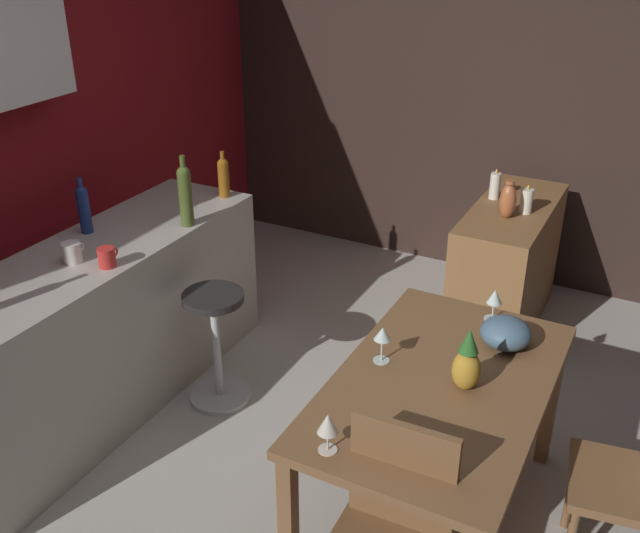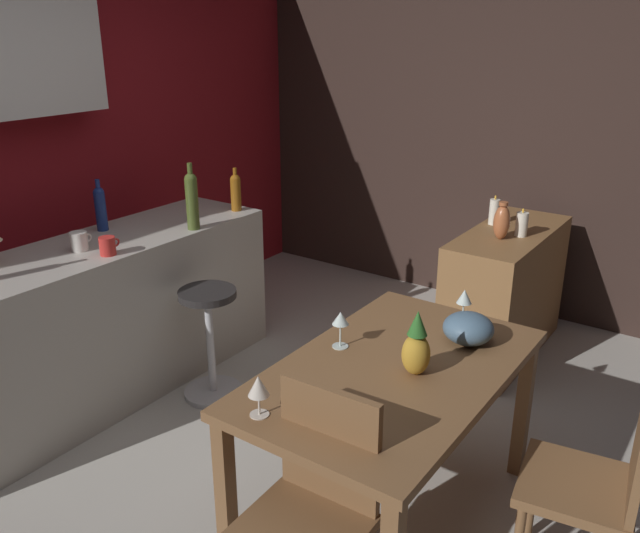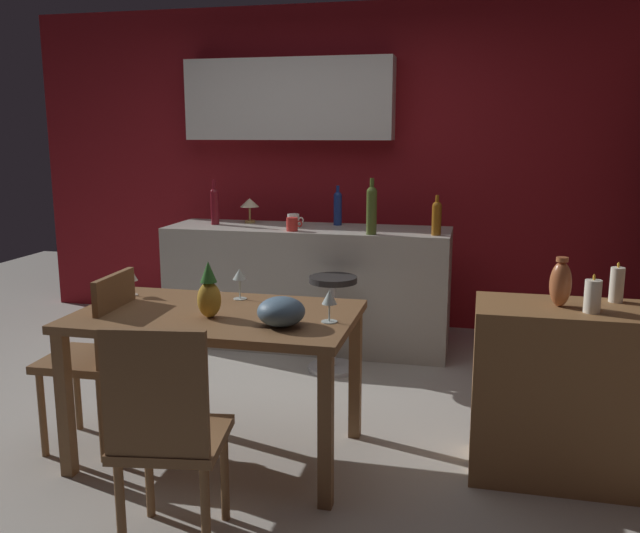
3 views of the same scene
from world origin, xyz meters
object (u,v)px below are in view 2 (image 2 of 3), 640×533
(wine_glass_center, at_px, (464,298))
(pillar_candle_short, at_px, (522,224))
(pillar_candle_tall, at_px, (494,212))
(chair_by_doorway, at_px, (600,478))
(wine_glass_right, at_px, (258,387))
(wine_bottle_amber, at_px, (236,191))
(cup_red, at_px, (108,246))
(chair_near_window, at_px, (311,510))
(bar_stool, at_px, (210,340))
(vase_copper, at_px, (502,222))
(wine_glass_left, at_px, (341,320))
(cup_white, at_px, (79,241))
(fruit_bowl, at_px, (468,328))
(wine_bottle_cobalt, at_px, (100,207))
(wine_bottle_olive, at_px, (192,199))
(sideboard_cabinet, at_px, (504,293))
(pineapple_centerpiece, at_px, (416,347))
(dining_table, at_px, (393,387))

(wine_glass_center, distance_m, pillar_candle_short, 1.15)
(pillar_candle_tall, bearing_deg, chair_by_doorway, -147.48)
(wine_glass_right, distance_m, wine_bottle_amber, 2.10)
(cup_red, xyz_separation_m, pillar_candle_tall, (1.92, -1.33, -0.05))
(chair_near_window, relative_size, bar_stool, 1.40)
(wine_glass_center, distance_m, vase_copper, 1.04)
(pillar_candle_tall, bearing_deg, pillar_candle_short, -121.54)
(wine_glass_left, bearing_deg, cup_white, 94.97)
(fruit_bowl, xyz_separation_m, pillar_candle_short, (1.34, 0.24, 0.09))
(wine_glass_left, bearing_deg, wine_bottle_cobalt, 84.82)
(vase_copper, bearing_deg, bar_stool, 138.15)
(wine_glass_left, relative_size, wine_bottle_amber, 0.59)
(wine_bottle_amber, height_order, pillar_candle_tall, wine_bottle_amber)
(wine_glass_left, distance_m, wine_bottle_olive, 1.44)
(wine_glass_right, bearing_deg, bar_stool, 51.98)
(cup_white, bearing_deg, wine_bottle_amber, -8.28)
(pillar_candle_short, bearing_deg, vase_copper, 147.64)
(wine_bottle_olive, bearing_deg, fruit_bowl, -94.28)
(bar_stool, height_order, wine_glass_left, wine_glass_left)
(wine_glass_left, height_order, wine_glass_right, wine_glass_left)
(sideboard_cabinet, bearing_deg, cup_white, 138.66)
(bar_stool, distance_m, cup_red, 0.77)
(sideboard_cabinet, xyz_separation_m, wine_glass_center, (-1.20, -0.21, 0.44))
(chair_near_window, relative_size, wine_glass_right, 5.86)
(pineapple_centerpiece, bearing_deg, wine_glass_left, 86.90)
(chair_near_window, relative_size, fruit_bowl, 4.21)
(cup_red, bearing_deg, pillar_candle_tall, -34.71)
(bar_stool, distance_m, wine_glass_left, 1.20)
(pineapple_centerpiece, bearing_deg, pillar_candle_tall, 12.42)
(wine_bottle_cobalt, bearing_deg, bar_stool, -80.73)
(bar_stool, xyz_separation_m, pillar_candle_short, (1.41, -1.23, 0.55))
(sideboard_cabinet, height_order, vase_copper, vase_copper)
(chair_by_doorway, relative_size, pillar_candle_short, 5.40)
(chair_by_doorway, xyz_separation_m, wine_glass_left, (-0.09, 1.06, 0.37))
(wine_glass_left, xyz_separation_m, pillar_candle_short, (1.69, -0.18, 0.03))
(wine_bottle_amber, relative_size, pillar_candle_short, 1.60)
(dining_table, relative_size, pineapple_centerpiece, 5.00)
(fruit_bowl, height_order, pillar_candle_short, pillar_candle_short)
(pillar_candle_short, bearing_deg, sideboard_cabinet, 53.59)
(pillar_candle_tall, bearing_deg, wine_glass_center, -164.35)
(wine_bottle_amber, height_order, cup_red, wine_bottle_amber)
(chair_by_doorway, relative_size, wine_bottle_olive, 2.39)
(bar_stool, distance_m, fruit_bowl, 1.55)
(fruit_bowl, xyz_separation_m, wine_bottle_olive, (0.13, 1.76, 0.27))
(chair_by_doorway, distance_m, wine_glass_right, 1.27)
(bar_stool, relative_size, fruit_bowl, 3.02)
(wine_glass_left, relative_size, cup_red, 1.37)
(chair_by_doorway, relative_size, wine_bottle_cobalt, 3.09)
(dining_table, relative_size, fruit_bowl, 6.21)
(wine_glass_right, relative_size, cup_white, 1.24)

